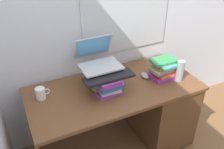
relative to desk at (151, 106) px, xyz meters
The scene contains 11 objects.
ground_plane 0.56m from the desk, behind, with size 6.00×6.00×0.00m, color brown.
wall_back 1.07m from the desk, 132.16° to the left, with size 6.00×0.06×2.60m.
desk is the anchor object (origin of this frame).
book_stack_tall 0.65m from the desk, 167.27° to the left, with size 0.25×0.21×0.19m.
book_stack_keyboard_riser 0.62m from the desk, behind, with size 0.23×0.19×0.15m.
book_stack_side 0.43m from the desk, ahead, with size 0.24×0.20×0.18m.
laptop 0.77m from the desk, 159.51° to the left, with size 0.34×0.34×0.23m.
keyboard 0.68m from the desk, behind, with size 0.42×0.14×0.02m, color black.
computer_mouse 0.36m from the desk, 135.28° to the left, with size 0.06×0.10×0.04m, color #A5A8AD.
mug 1.08m from the desk, behind, with size 0.12×0.08×0.10m.
water_bottle 0.48m from the desk, 30.24° to the right, with size 0.07×0.07×0.20m, color #999EA5.
Camera 1 is at (-0.78, -1.58, 1.97)m, focal length 39.33 mm.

